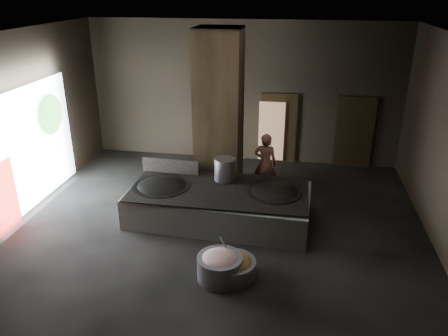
% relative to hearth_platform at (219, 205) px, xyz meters
% --- Properties ---
extents(floor, '(10.00, 9.00, 0.10)m').
position_rel_hearth_platform_xyz_m(floor, '(0.01, -0.29, -0.43)').
color(floor, black).
rests_on(floor, ground).
extents(ceiling, '(10.00, 9.00, 0.10)m').
position_rel_hearth_platform_xyz_m(ceiling, '(0.01, -0.29, 4.17)').
color(ceiling, black).
rests_on(ceiling, back_wall).
extents(back_wall, '(10.00, 0.10, 4.50)m').
position_rel_hearth_platform_xyz_m(back_wall, '(0.01, 4.26, 1.87)').
color(back_wall, black).
rests_on(back_wall, ground).
extents(front_wall, '(10.00, 0.10, 4.50)m').
position_rel_hearth_platform_xyz_m(front_wall, '(0.01, -4.84, 1.87)').
color(front_wall, black).
rests_on(front_wall, ground).
extents(left_wall, '(0.10, 9.00, 4.50)m').
position_rel_hearth_platform_xyz_m(left_wall, '(-5.04, -0.29, 1.87)').
color(left_wall, black).
rests_on(left_wall, ground).
extents(pillar, '(1.20, 1.20, 4.50)m').
position_rel_hearth_platform_xyz_m(pillar, '(-0.29, 1.61, 1.87)').
color(pillar, black).
rests_on(pillar, ground).
extents(hearth_platform, '(4.51, 2.31, 0.77)m').
position_rel_hearth_platform_xyz_m(hearth_platform, '(0.00, 0.00, 0.00)').
color(hearth_platform, '#A0AF9D').
rests_on(hearth_platform, ground).
extents(platform_cap, '(4.33, 2.08, 0.03)m').
position_rel_hearth_platform_xyz_m(platform_cap, '(0.00, 0.00, 0.43)').
color(platform_cap, black).
rests_on(platform_cap, hearth_platform).
extents(wok_left, '(1.39, 1.39, 0.38)m').
position_rel_hearth_platform_xyz_m(wok_left, '(-1.45, -0.05, 0.37)').
color(wok_left, black).
rests_on(wok_left, hearth_platform).
extents(wok_left_rim, '(1.42, 1.42, 0.05)m').
position_rel_hearth_platform_xyz_m(wok_left_rim, '(-1.45, -0.05, 0.44)').
color(wok_left_rim, black).
rests_on(wok_left_rim, hearth_platform).
extents(wok_right, '(1.30, 1.30, 0.37)m').
position_rel_hearth_platform_xyz_m(wok_right, '(1.35, 0.05, 0.37)').
color(wok_right, black).
rests_on(wok_right, hearth_platform).
extents(wok_right_rim, '(1.33, 1.33, 0.05)m').
position_rel_hearth_platform_xyz_m(wok_right_rim, '(1.35, 0.05, 0.44)').
color(wok_right_rim, black).
rests_on(wok_right_rim, hearth_platform).
extents(stock_pot, '(0.54, 0.54, 0.58)m').
position_rel_hearth_platform_xyz_m(stock_pot, '(0.05, 0.55, 0.75)').
color(stock_pot, '#9D9EA5').
rests_on(stock_pot, hearth_platform).
extents(splash_guard, '(1.54, 0.13, 0.38)m').
position_rel_hearth_platform_xyz_m(splash_guard, '(-1.45, 0.75, 0.65)').
color(splash_guard, black).
rests_on(splash_guard, hearth_platform).
extents(cook, '(0.69, 0.50, 1.76)m').
position_rel_hearth_platform_xyz_m(cook, '(1.00, 1.70, 0.49)').
color(cook, '#A06351').
rests_on(cook, ground).
extents(veg_basin, '(1.08, 1.08, 0.35)m').
position_rel_hearth_platform_xyz_m(veg_basin, '(0.68, -2.26, -0.21)').
color(veg_basin, gray).
rests_on(veg_basin, ground).
extents(veg_fill, '(0.79, 0.79, 0.24)m').
position_rel_hearth_platform_xyz_m(veg_fill, '(0.68, -2.26, -0.03)').
color(veg_fill, olive).
rests_on(veg_fill, veg_basin).
extents(ladle, '(0.23, 0.34, 0.68)m').
position_rel_hearth_platform_xyz_m(ladle, '(0.53, -2.11, 0.17)').
color(ladle, '#9D9EA5').
rests_on(ladle, veg_basin).
extents(meat_basin, '(1.14, 1.14, 0.50)m').
position_rel_hearth_platform_xyz_m(meat_basin, '(0.45, -2.38, -0.13)').
color(meat_basin, gray).
rests_on(meat_basin, ground).
extents(meat_fill, '(0.76, 0.76, 0.29)m').
position_rel_hearth_platform_xyz_m(meat_fill, '(0.45, -2.38, 0.07)').
color(meat_fill, '#DB8385').
rests_on(meat_fill, meat_basin).
extents(doorway_near, '(1.18, 0.08, 2.38)m').
position_rel_hearth_platform_xyz_m(doorway_near, '(1.21, 4.16, 0.72)').
color(doorway_near, black).
rests_on(doorway_near, ground).
extents(doorway_near_glow, '(0.83, 0.04, 1.96)m').
position_rel_hearth_platform_xyz_m(doorway_near_glow, '(0.99, 4.07, 0.67)').
color(doorway_near_glow, '#8C6647').
rests_on(doorway_near_glow, ground).
extents(doorway_far, '(1.18, 0.08, 2.38)m').
position_rel_hearth_platform_xyz_m(doorway_far, '(3.61, 4.16, 0.72)').
color(doorway_far, black).
rests_on(doorway_far, ground).
extents(doorway_far_glow, '(0.87, 0.04, 2.06)m').
position_rel_hearth_platform_xyz_m(doorway_far_glow, '(3.38, 4.26, 0.67)').
color(doorway_far_glow, '#8C6647').
rests_on(doorway_far_glow, ground).
extents(left_opening, '(0.04, 4.20, 3.10)m').
position_rel_hearth_platform_xyz_m(left_opening, '(-4.94, -0.09, 1.22)').
color(left_opening, white).
rests_on(left_opening, ground).
extents(pavilion_sliver, '(0.05, 0.90, 1.70)m').
position_rel_hearth_platform_xyz_m(pavilion_sliver, '(-4.87, -1.39, 0.47)').
color(pavilion_sliver, maroon).
rests_on(pavilion_sliver, ground).
extents(tree_silhouette, '(0.28, 1.10, 1.10)m').
position_rel_hearth_platform_xyz_m(tree_silhouette, '(-4.84, 1.01, 1.82)').
color(tree_silhouette, '#194714').
rests_on(tree_silhouette, left_opening).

